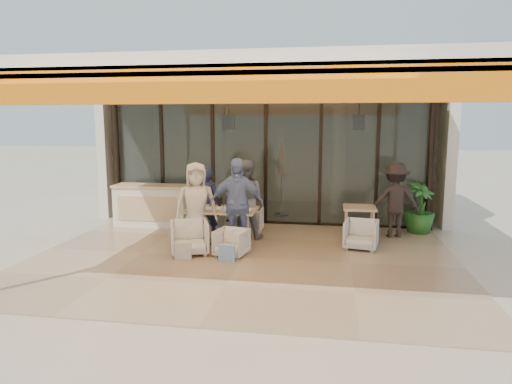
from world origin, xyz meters
TOP-DOWN VIEW (x-y plane):
  - ground at (0.00, 0.00)m, footprint 70.00×70.00m
  - terrace_floor at (0.00, 0.00)m, footprint 8.00×6.00m
  - terrace_structure at (0.00, -0.26)m, footprint 8.00×6.00m
  - glass_storefront at (0.00, 3.00)m, footprint 8.08×0.10m
  - interior_block at (0.01, 5.31)m, footprint 9.05×3.62m
  - host_counter at (-2.74, 2.30)m, footprint 1.85×0.65m
  - dining_table at (-0.68, 1.08)m, footprint 1.50×0.90m
  - chair_far_left at (-1.09, 2.03)m, footprint 0.70×0.67m
  - chair_far_right at (-0.25, 2.03)m, footprint 0.66×0.62m
  - chair_near_left at (-1.09, 0.13)m, footprint 0.90×0.88m
  - chair_near_right at (-0.25, 0.13)m, footprint 0.67×0.65m
  - diner_navy at (-1.09, 1.53)m, footprint 0.63×0.46m
  - diner_grey at (-0.25, 1.53)m, footprint 0.87×0.69m
  - diner_cream at (-1.09, 0.63)m, footprint 1.00×0.81m
  - diner_periwinkle at (-0.25, 0.63)m, footprint 1.15×0.61m
  - tote_bag_cream at (-1.09, -0.27)m, footprint 0.30×0.10m
  - tote_bag_blue at (-0.25, -0.27)m, footprint 0.30×0.10m
  - side_table at (2.25, 1.79)m, footprint 0.70×0.70m
  - side_chair at (2.25, 1.04)m, footprint 0.75×0.71m
  - standing_woman at (3.03, 2.12)m, footprint 1.16×0.74m
  - potted_palm at (3.66, 2.61)m, footprint 0.96×0.96m

SIDE VIEW (x-z plane):
  - ground at x=0.00m, z-range 0.00..0.00m
  - terrace_floor at x=0.00m, z-range 0.00..0.01m
  - tote_bag_cream at x=-1.09m, z-range 0.00..0.34m
  - tote_bag_blue at x=-0.25m, z-range 0.00..0.34m
  - chair_near_right at x=-0.25m, z-range 0.00..0.59m
  - chair_far_left at x=-1.09m, z-range 0.00..0.61m
  - chair_far_right at x=-0.25m, z-range 0.00..0.66m
  - side_chair at x=2.25m, z-range 0.00..0.67m
  - chair_near_left at x=-1.09m, z-range 0.00..0.73m
  - host_counter at x=-2.74m, z-range 0.01..1.05m
  - potted_palm at x=3.66m, z-range 0.00..1.21m
  - side_table at x=2.25m, z-range 0.27..1.01m
  - dining_table at x=-0.68m, z-range 0.22..1.15m
  - diner_navy at x=-1.09m, z-range 0.00..1.57m
  - standing_woman at x=3.03m, z-range 0.00..1.70m
  - diner_grey at x=-0.25m, z-range 0.00..1.76m
  - diner_cream at x=-1.09m, z-range 0.00..1.77m
  - diner_periwinkle at x=-0.25m, z-range 0.00..1.87m
  - glass_storefront at x=0.00m, z-range 0.00..3.20m
  - interior_block at x=0.01m, z-range 0.47..3.99m
  - terrace_structure at x=0.00m, z-range 1.55..4.95m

